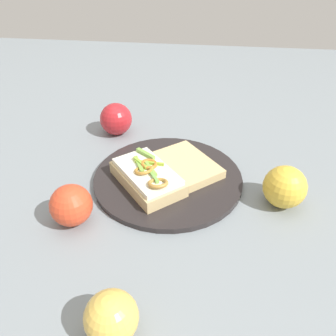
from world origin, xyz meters
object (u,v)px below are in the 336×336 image
at_px(apple_3, 111,317).
at_px(apple_1, 116,119).
at_px(plate, 168,178).
at_px(apple_2, 285,187).
at_px(sandwich, 147,176).
at_px(bread_slice_side, 187,165).
at_px(apple_0, 71,205).

bearing_deg(apple_3, apple_1, 13.51).
relative_size(plate, apple_2, 3.81).
bearing_deg(sandwich, apple_1, -11.64).
xyz_separation_m(plate, sandwich, (-0.03, 0.04, 0.02)).
relative_size(apple_1, apple_2, 0.99).
bearing_deg(apple_1, plate, -139.55).
xyz_separation_m(sandwich, bread_slice_side, (0.06, -0.08, -0.01)).
bearing_deg(plate, apple_3, 174.84).
xyz_separation_m(bread_slice_side, apple_0, (-0.17, 0.19, 0.02)).
relative_size(apple_0, apple_2, 0.93).
bearing_deg(apple_0, apple_1, 0.09).
bearing_deg(apple_1, bread_slice_side, -127.82).
bearing_deg(plate, apple_2, -101.40).
bearing_deg(apple_1, sandwich, -151.25).
bearing_deg(apple_0, apple_2, -75.87).
xyz_separation_m(sandwich, apple_0, (-0.11, 0.12, 0.01)).
bearing_deg(sandwich, bread_slice_side, -89.62).
distance_m(plate, apple_2, 0.23).
xyz_separation_m(apple_1, apple_3, (-0.52, -0.12, -0.00)).
bearing_deg(bread_slice_side, apple_1, 12.30).
height_order(sandwich, apple_0, apple_0).
relative_size(apple_0, apple_3, 1.07).
bearing_deg(apple_0, apple_3, -147.58).
height_order(plate, bread_slice_side, bread_slice_side).
xyz_separation_m(apple_0, apple_1, (0.32, 0.00, 0.00)).
relative_size(apple_1, apple_3, 1.14).
xyz_separation_m(plate, apple_2, (-0.05, -0.23, 0.03)).
relative_size(sandwich, apple_1, 2.21).
height_order(bread_slice_side, apple_0, apple_0).
height_order(sandwich, apple_3, apple_3).
height_order(bread_slice_side, apple_3, apple_3).
bearing_deg(apple_2, apple_3, 138.63).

